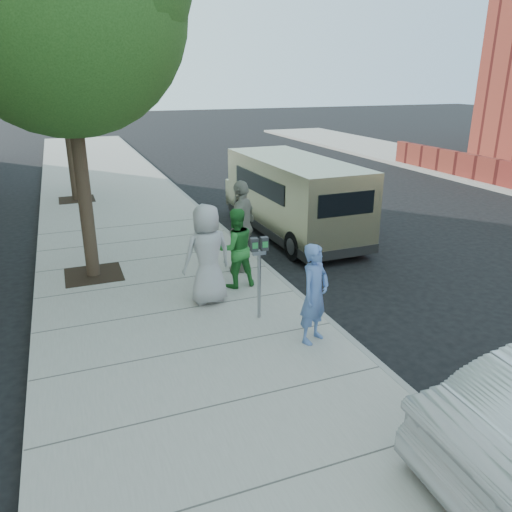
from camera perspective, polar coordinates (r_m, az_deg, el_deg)
name	(u,v)px	position (r m, az deg, el deg)	size (l,w,h in m)	color
ground	(228,309)	(9.72, -3.20, -6.03)	(120.00, 120.00, 0.00)	black
sidewalk	(177,314)	(9.46, -9.01, -6.51)	(5.00, 60.00, 0.15)	gray
curb_face	(295,294)	(10.18, 4.53, -4.35)	(0.12, 60.00, 0.16)	gray
tree_near	(64,0)	(10.82, -21.11, 25.62)	(4.62, 4.60, 7.53)	black
tree_far	(60,55)	(18.34, -21.46, 20.60)	(3.92, 3.80, 6.49)	black
parking_meter	(259,260)	(8.61, 0.36, -0.51)	(0.31, 0.12, 1.50)	gray
van	(292,195)	(13.94, 4.15, 6.95)	(2.05, 5.84, 2.15)	#B9B385
person_officer	(315,294)	(8.00, 6.71, -4.31)	(0.60, 0.40, 1.65)	#5676B7
person_green_shirt	(236,248)	(10.07, -2.36, 0.92)	(0.80, 0.62, 1.64)	#297D30
person_gray_shirt	(207,255)	(9.33, -5.59, 0.17)	(0.94, 0.61, 1.91)	#A3A3A5
person_striped_polo	(242,226)	(10.88, -1.61, 3.42)	(1.19, 0.49, 2.02)	gray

